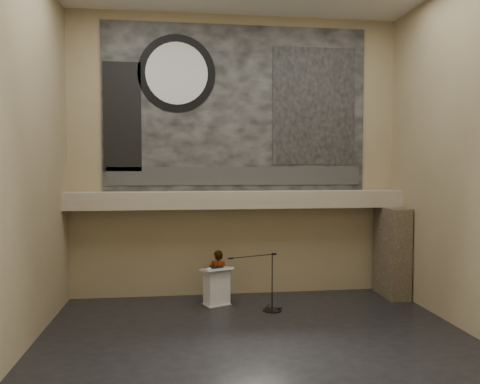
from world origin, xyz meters
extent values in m
plane|color=black|center=(0.00, 0.00, 0.00)|extent=(10.00, 10.00, 0.00)
cube|color=#8C7B59|center=(0.00, 4.00, 4.25)|extent=(10.00, 0.02, 8.50)
cube|color=#8C7B59|center=(0.00, -4.00, 4.25)|extent=(10.00, 0.02, 8.50)
cube|color=#8C7B59|center=(-5.00, 0.00, 4.25)|extent=(0.02, 8.00, 8.50)
cube|color=#8C7B59|center=(5.00, 0.00, 4.25)|extent=(0.02, 8.00, 8.50)
cube|color=gray|center=(0.00, 3.60, 2.95)|extent=(10.00, 0.80, 0.50)
cylinder|color=#B2893D|center=(-1.60, 3.55, 2.67)|extent=(0.04, 0.04, 0.06)
cylinder|color=#B2893D|center=(1.90, 3.55, 2.67)|extent=(0.04, 0.04, 0.06)
cube|color=black|center=(0.00, 3.97, 5.70)|extent=(8.00, 0.05, 5.00)
cube|color=#2A2A2A|center=(0.00, 3.93, 3.65)|extent=(7.76, 0.02, 0.55)
cylinder|color=black|center=(-1.80, 3.93, 6.70)|extent=(2.30, 0.02, 2.30)
cylinder|color=silver|center=(-1.80, 3.91, 6.70)|extent=(1.84, 0.02, 1.84)
cube|color=black|center=(2.40, 3.93, 5.80)|extent=(2.60, 0.02, 3.60)
cube|color=black|center=(-3.40, 3.93, 5.40)|extent=(1.10, 0.02, 3.20)
cube|color=#3F3427|center=(4.65, 3.15, 1.35)|extent=(0.60, 1.40, 2.70)
cube|color=silver|center=(-0.72, 2.71, 0.04)|extent=(0.88, 0.78, 0.08)
cube|color=silver|center=(-0.72, 2.71, 0.56)|extent=(0.76, 0.65, 0.96)
cube|color=silver|center=(-0.72, 2.69, 1.07)|extent=(0.97, 0.84, 0.14)
cube|color=black|center=(-0.72, 2.70, 1.12)|extent=(0.38, 0.33, 0.04)
cube|color=white|center=(-0.85, 2.68, 1.10)|extent=(0.32, 0.36, 0.00)
imported|color=white|center=(-0.65, 3.11, 0.77)|extent=(0.63, 0.48, 1.53)
cylinder|color=black|center=(0.75, 2.16, 0.01)|extent=(0.52, 0.52, 0.02)
cylinder|color=black|center=(0.75, 2.16, 0.80)|extent=(0.03, 0.03, 1.59)
cylinder|color=black|center=(0.16, 1.95, 1.55)|extent=(1.32, 0.49, 0.02)
camera|label=1|loc=(-1.72, -10.22, 3.91)|focal=35.00mm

